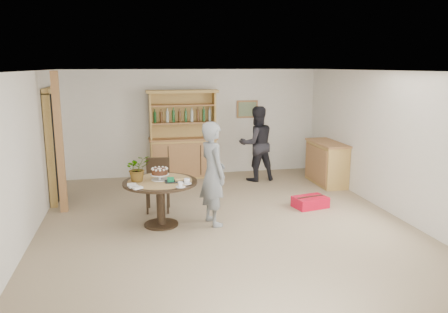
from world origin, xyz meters
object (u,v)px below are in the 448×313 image
teen_boy (213,174)px  hutch (183,148)px  red_suitcase (310,202)px  adult_person (257,144)px  sideboard (327,163)px  dining_table (160,190)px  dining_chair (158,181)px

teen_boy → hutch: bearing=-12.6°
red_suitcase → hutch: bearing=115.1°
hutch → adult_person: 1.73m
sideboard → dining_table: sideboard is taller
adult_person → red_suitcase: (0.43, -2.12, -0.75)m
dining_chair → adult_person: 2.87m
dining_table → red_suitcase: (2.77, 0.36, -0.50)m
sideboard → adult_person: size_ratio=0.74×
dining_chair → adult_person: adult_person is taller
dining_chair → red_suitcase: size_ratio=1.41×
sideboard → red_suitcase: size_ratio=1.89×
sideboard → teen_boy: teen_boy is taller
red_suitcase → teen_boy: bearing=-178.0°
hutch → teen_boy: 3.21m
dining_chair → adult_person: bearing=42.4°
red_suitcase → sideboard: bearing=44.5°
sideboard → red_suitcase: bearing=-123.9°
hutch → dining_chair: (-0.73, -2.27, -0.15)m
hutch → dining_table: hutch is taller
adult_person → red_suitcase: adult_person is taller
hutch → sideboard: 3.29m
hutch → dining_table: bearing=-103.4°
hutch → adult_person: hutch is taller
hutch → adult_person: (1.60, -0.62, 0.16)m
teen_boy → adult_person: bearing=-44.6°
dining_table → dining_chair: bearing=89.3°
sideboard → dining_chair: 3.91m
sideboard → adult_person: adult_person is taller
hutch → teen_boy: bearing=-88.0°
adult_person → red_suitcase: size_ratio=2.54×
dining_table → teen_boy: 0.89m
sideboard → adult_person: bearing=156.6°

